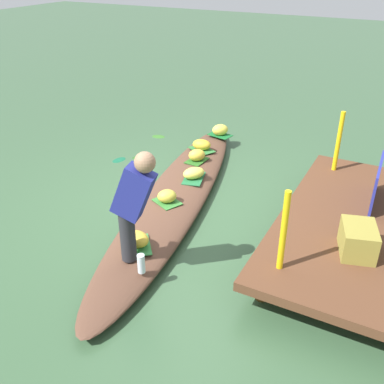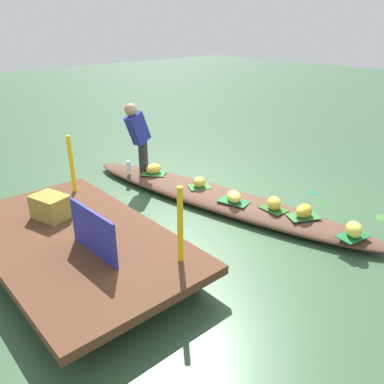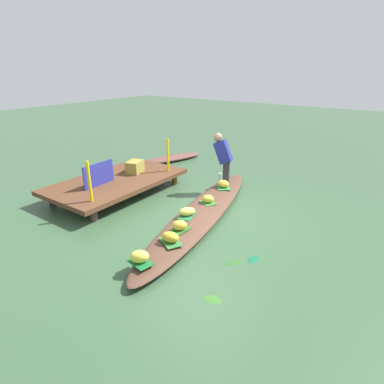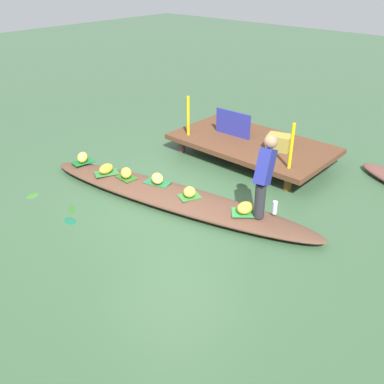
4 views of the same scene
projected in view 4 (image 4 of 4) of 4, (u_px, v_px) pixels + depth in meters
canal_water at (173, 202)px, 7.17m from camera, size 40.00×40.00×0.00m
dock_platform at (252, 144)px, 8.62m from camera, size 3.20×1.80×0.36m
vendor_boat at (173, 197)px, 7.12m from camera, size 5.22×1.83×0.20m
leaf_mat_0 at (127, 177)px, 7.53m from camera, size 0.37×0.27×0.01m
banana_bunch_0 at (126, 173)px, 7.48m from camera, size 0.32×0.31×0.18m
leaf_mat_1 at (83, 162)px, 8.10m from camera, size 0.31×0.43×0.01m
banana_bunch_1 at (83, 157)px, 8.05m from camera, size 0.32×0.33×0.19m
leaf_mat_2 at (107, 173)px, 7.68m from camera, size 0.42×0.49×0.01m
banana_bunch_2 at (106, 169)px, 7.64m from camera, size 0.25×0.33×0.17m
leaf_mat_3 at (157, 182)px, 7.36m from camera, size 0.49×0.37×0.01m
banana_bunch_3 at (157, 178)px, 7.32m from camera, size 0.37×0.35×0.16m
leaf_mat_4 at (189, 196)px, 6.93m from camera, size 0.38×0.42×0.01m
banana_bunch_4 at (189, 192)px, 6.89m from camera, size 0.31×0.31×0.17m
leaf_mat_5 at (245, 213)px, 6.49m from camera, size 0.49×0.47×0.01m
banana_bunch_5 at (245, 208)px, 6.45m from camera, size 0.23×0.29×0.17m
vendor_person at (265, 173)px, 6.13m from camera, size 0.27×0.48×1.22m
water_bottle at (275, 207)px, 6.43m from camera, size 0.08×0.08×0.21m
market_banner at (233, 124)px, 8.76m from camera, size 0.84×0.06×0.51m
railing_post_west at (188, 116)px, 8.70m from camera, size 0.06×0.06×0.83m
railing_post_east at (291, 146)px, 7.30m from camera, size 0.06×0.06×0.83m
produce_crate at (279, 142)px, 8.16m from camera, size 0.51×0.43×0.30m
drifting_plant_0 at (72, 209)px, 6.95m from camera, size 0.31×0.24×0.01m
drifting_plant_1 at (70, 221)px, 6.64m from camera, size 0.28×0.20×0.01m
drifting_plant_2 at (32, 196)px, 7.35m from camera, size 0.20×0.26×0.01m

